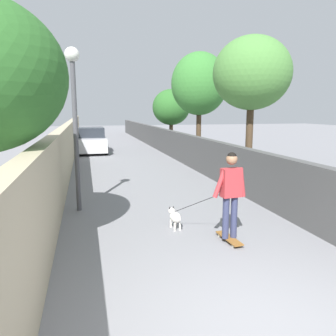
{
  "coord_description": "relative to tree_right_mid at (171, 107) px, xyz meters",
  "views": [
    {
      "loc": [
        -2.98,
        1.97,
        2.58
      ],
      "look_at": [
        5.79,
        -0.22,
        1.0
      ],
      "focal_mm": 35.46,
      "sensor_mm": 36.0,
      "label": 1
    }
  ],
  "objects": [
    {
      "name": "skateboard",
      "position": [
        -16.21,
        3.01,
        -2.69
      ],
      "size": [
        0.81,
        0.26,
        0.08
      ],
      "color": "brown",
      "rests_on": "ground"
    },
    {
      "name": "fence_right",
      "position": [
        -7.0,
        0.98,
        -2.04
      ],
      "size": [
        48.0,
        0.3,
        1.44
      ],
      "primitive_type": "cube",
      "color": "#4C4C4C",
      "rests_on": "ground"
    },
    {
      "name": "car_near",
      "position": [
        -1.08,
        5.33,
        -2.05
      ],
      "size": [
        3.98,
        1.8,
        1.54
      ],
      "color": "silver",
      "rests_on": "ground"
    },
    {
      "name": "dog",
      "position": [
        -15.23,
        3.86,
        -2.49
      ],
      "size": [
        1.29,
        0.98,
        1.06
      ],
      "color": "white",
      "rests_on": "ground"
    },
    {
      "name": "wall_left",
      "position": [
        -7.0,
        6.48,
        -1.78
      ],
      "size": [
        48.0,
        0.3,
        1.96
      ],
      "primitive_type": "cube",
      "color": "tan",
      "rests_on": "ground"
    },
    {
      "name": "person_skateboarder",
      "position": [
        -16.21,
        3.01,
        -1.67
      ],
      "size": [
        0.25,
        0.71,
        1.71
      ],
      "color": "#333859",
      "rests_on": "skateboard"
    },
    {
      "name": "lamp_post",
      "position": [
        -13.32,
        5.93,
        0.06
      ],
      "size": [
        0.36,
        0.36,
        4.08
      ],
      "color": "#4C4C51",
      "rests_on": "ground"
    },
    {
      "name": "tree_right_far",
      "position": [
        -11.5,
        0.18,
        1.02
      ],
      "size": [
        2.62,
        2.62,
        5.03
      ],
      "color": "#473523",
      "rests_on": "ground"
    },
    {
      "name": "tree_right_mid",
      "position": [
        0.0,
        0.0,
        0.0
      ],
      "size": [
        2.52,
        2.52,
        3.97
      ],
      "color": "brown",
      "rests_on": "ground"
    },
    {
      "name": "ground_plane",
      "position": [
        -5.0,
        3.73,
        -2.76
      ],
      "size": [
        80.0,
        80.0,
        0.0
      ],
      "primitive_type": "plane",
      "color": "gray"
    },
    {
      "name": "tree_right_distant",
      "position": [
        -6.0,
        0.12,
        1.08
      ],
      "size": [
        2.79,
        2.79,
        5.4
      ],
      "color": "#473523",
      "rests_on": "ground"
    }
  ]
}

